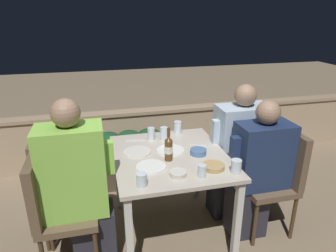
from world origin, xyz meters
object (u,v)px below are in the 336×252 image
at_px(chair_right_near, 278,172).
at_px(chair_right_far, 256,157).
at_px(person_blue_shirt, 237,152).
at_px(potted_plant, 261,133).
at_px(chair_left_far, 53,179).
at_px(person_navy_jumper, 257,171).
at_px(beer_bottle, 169,148).
at_px(chair_left_near, 52,204).
at_px(person_green_blouse, 80,188).

bearing_deg(chair_right_near, chair_right_far, 96.98).
distance_m(person_blue_shirt, potted_plant, 0.89).
xyz_separation_m(chair_left_far, person_blue_shirt, (1.60, -0.04, 0.07)).
height_order(person_navy_jumper, person_blue_shirt, person_blue_shirt).
height_order(chair_right_near, beer_bottle, beer_bottle).
bearing_deg(beer_bottle, person_blue_shirt, 18.21).
distance_m(chair_left_near, person_navy_jumper, 1.60).
height_order(person_navy_jumper, beer_bottle, person_navy_jumper).
height_order(chair_left_near, person_green_blouse, person_green_blouse).
xyz_separation_m(chair_left_near, chair_left_far, (-0.03, 0.36, 0.00)).
bearing_deg(potted_plant, person_blue_shirt, -134.53).
bearing_deg(beer_bottle, chair_right_far, 14.36).
xyz_separation_m(person_navy_jumper, potted_plant, (0.58, 0.93, -0.10)).
relative_size(person_navy_jumper, beer_bottle, 4.50).
height_order(chair_left_far, chair_right_near, same).
xyz_separation_m(chair_left_near, beer_bottle, (0.87, 0.09, 0.30)).
bearing_deg(person_blue_shirt, chair_right_near, -52.23).
distance_m(chair_left_far, beer_bottle, 0.98).
relative_size(person_green_blouse, potted_plant, 1.61).
xyz_separation_m(chair_right_near, person_navy_jumper, (-0.20, 0.00, 0.04)).
distance_m(chair_left_near, person_blue_shirt, 1.60).
height_order(chair_left_near, chair_right_near, same).
xyz_separation_m(person_green_blouse, chair_right_far, (1.56, 0.32, -0.10)).
bearing_deg(chair_left_near, person_navy_jumper, 0.55).
bearing_deg(person_green_blouse, chair_right_near, 0.55).
bearing_deg(person_green_blouse, person_blue_shirt, 13.17).
bearing_deg(chair_right_far, person_blue_shirt, 180.00).
relative_size(chair_left_far, chair_right_far, 1.00).
distance_m(person_green_blouse, person_navy_jumper, 1.40).
relative_size(chair_left_near, chair_left_far, 1.00).
height_order(chair_left_far, beer_bottle, beer_bottle).
xyz_separation_m(chair_right_near, person_blue_shirt, (-0.24, 0.30, 0.07)).
distance_m(chair_left_near, potted_plant, 2.37).
relative_size(chair_right_far, beer_bottle, 3.47).
relative_size(chair_right_near, beer_bottle, 3.47).
relative_size(chair_left_near, person_green_blouse, 0.70).
relative_size(person_navy_jumper, chair_right_far, 1.30).
bearing_deg(person_navy_jumper, chair_right_far, 61.77).
distance_m(person_navy_jumper, beer_bottle, 0.78).
distance_m(chair_left_far, chair_right_far, 1.79).
bearing_deg(chair_left_near, person_green_blouse, -0.00).
height_order(chair_right_far, potted_plant, chair_right_far).
height_order(person_green_blouse, person_blue_shirt, person_green_blouse).
relative_size(chair_left_far, potted_plant, 1.13).
height_order(person_green_blouse, chair_right_near, person_green_blouse).
height_order(chair_left_near, person_navy_jumper, person_navy_jumper).
bearing_deg(person_blue_shirt, person_green_blouse, -166.83).
distance_m(person_green_blouse, chair_right_far, 1.60).
bearing_deg(person_blue_shirt, chair_left_far, 178.59).
bearing_deg(chair_left_far, chair_right_far, -1.25).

